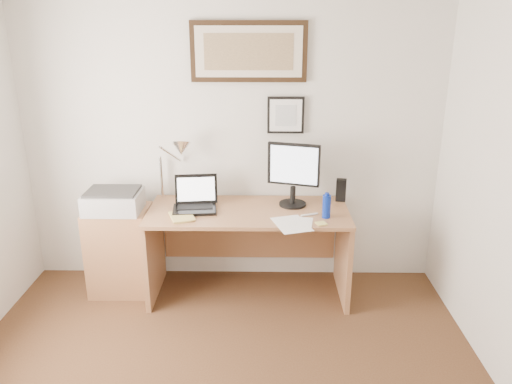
{
  "coord_description": "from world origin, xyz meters",
  "views": [
    {
      "loc": [
        0.27,
        -2.08,
        2.19
      ],
      "look_at": [
        0.22,
        1.43,
        0.97
      ],
      "focal_mm": 35.0,
      "sensor_mm": 36.0,
      "label": 1
    }
  ],
  "objects_px": {
    "water_bottle": "(327,206)",
    "desk": "(249,233)",
    "printer": "(113,201)",
    "side_cabinet": "(121,250)",
    "book": "(171,218)",
    "laptop": "(195,202)",
    "lcd_monitor": "(293,172)"
  },
  "relations": [
    {
      "from": "laptop",
      "to": "lcd_monitor",
      "type": "distance_m",
      "value": 0.82
    },
    {
      "from": "water_bottle",
      "to": "desk",
      "type": "relative_size",
      "value": 0.11
    },
    {
      "from": "side_cabinet",
      "to": "printer",
      "type": "xyz_separation_m",
      "value": [
        -0.01,
        -0.04,
        0.45
      ]
    },
    {
      "from": "side_cabinet",
      "to": "lcd_monitor",
      "type": "height_order",
      "value": "lcd_monitor"
    },
    {
      "from": "water_bottle",
      "to": "desk",
      "type": "xyz_separation_m",
      "value": [
        -0.6,
        0.23,
        -0.33
      ]
    },
    {
      "from": "water_bottle",
      "to": "book",
      "type": "relative_size",
      "value": 0.78
    },
    {
      "from": "book",
      "to": "desk",
      "type": "relative_size",
      "value": 0.14
    },
    {
      "from": "desk",
      "to": "printer",
      "type": "bearing_deg",
      "value": -176.2
    },
    {
      "from": "side_cabinet",
      "to": "book",
      "type": "relative_size",
      "value": 3.15
    },
    {
      "from": "water_bottle",
      "to": "lcd_monitor",
      "type": "relative_size",
      "value": 0.35
    },
    {
      "from": "printer",
      "to": "side_cabinet",
      "type": "bearing_deg",
      "value": 76.35
    },
    {
      "from": "water_bottle",
      "to": "desk",
      "type": "bearing_deg",
      "value": 158.99
    },
    {
      "from": "book",
      "to": "printer",
      "type": "bearing_deg",
      "value": 156.89
    },
    {
      "from": "water_bottle",
      "to": "lcd_monitor",
      "type": "bearing_deg",
      "value": 133.65
    },
    {
      "from": "desk",
      "to": "lcd_monitor",
      "type": "distance_m",
      "value": 0.64
    },
    {
      "from": "water_bottle",
      "to": "printer",
      "type": "bearing_deg",
      "value": 174.57
    },
    {
      "from": "laptop",
      "to": "printer",
      "type": "distance_m",
      "value": 0.65
    },
    {
      "from": "water_bottle",
      "to": "printer",
      "type": "xyz_separation_m",
      "value": [
        -1.68,
        0.16,
        -0.02
      ]
    },
    {
      "from": "laptop",
      "to": "lcd_monitor",
      "type": "relative_size",
      "value": 0.7
    },
    {
      "from": "book",
      "to": "laptop",
      "type": "height_order",
      "value": "laptop"
    },
    {
      "from": "water_bottle",
      "to": "book",
      "type": "height_order",
      "value": "water_bottle"
    },
    {
      "from": "desk",
      "to": "laptop",
      "type": "distance_m",
      "value": 0.52
    },
    {
      "from": "book",
      "to": "desk",
      "type": "xyz_separation_m",
      "value": [
        0.58,
        0.28,
        -0.24
      ]
    },
    {
      "from": "side_cabinet",
      "to": "book",
      "type": "height_order",
      "value": "book"
    },
    {
      "from": "side_cabinet",
      "to": "desk",
      "type": "height_order",
      "value": "desk"
    },
    {
      "from": "side_cabinet",
      "to": "printer",
      "type": "relative_size",
      "value": 1.66
    },
    {
      "from": "book",
      "to": "laptop",
      "type": "relative_size",
      "value": 0.63
    },
    {
      "from": "desk",
      "to": "lcd_monitor",
      "type": "xyz_separation_m",
      "value": [
        0.36,
        0.02,
        0.53
      ]
    },
    {
      "from": "lcd_monitor",
      "to": "printer",
      "type": "xyz_separation_m",
      "value": [
        -1.44,
        -0.09,
        -0.22
      ]
    },
    {
      "from": "water_bottle",
      "to": "laptop",
      "type": "distance_m",
      "value": 1.04
    },
    {
      "from": "side_cabinet",
      "to": "printer",
      "type": "height_order",
      "value": "printer"
    },
    {
      "from": "book",
      "to": "laptop",
      "type": "xyz_separation_m",
      "value": [
        0.16,
        0.22,
        0.05
      ]
    }
  ]
}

